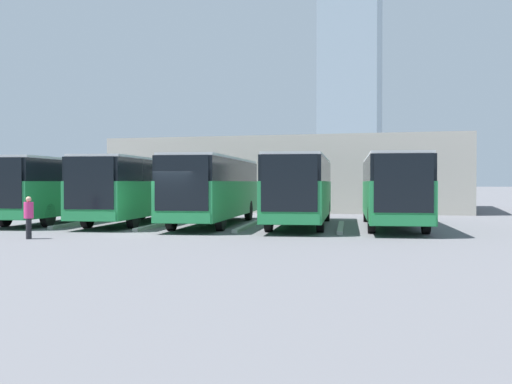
% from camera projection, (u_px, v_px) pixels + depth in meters
% --- Properties ---
extents(ground_plane, '(600.00, 600.00, 0.00)m').
position_uv_depth(ground_plane, '(167.00, 234.00, 25.72)').
color(ground_plane, '#5B5B60').
extents(bus_0, '(4.09, 12.61, 3.26)m').
position_uv_depth(bus_0, '(392.00, 188.00, 29.54)').
color(bus_0, '#238447').
rests_on(bus_0, ground_plane).
extents(curb_divider_0, '(1.14, 6.65, 0.15)m').
position_uv_depth(curb_divider_0, '(341.00, 227.00, 28.38)').
color(curb_divider_0, '#9E9E99').
rests_on(curb_divider_0, ground_plane).
extents(bus_1, '(4.09, 12.61, 3.26)m').
position_uv_depth(bus_1, '(301.00, 188.00, 30.31)').
color(bus_1, '#238447').
rests_on(bus_1, ground_plane).
extents(curb_divider_1, '(1.14, 6.65, 0.15)m').
position_uv_depth(curb_divider_1, '(247.00, 226.00, 29.16)').
color(curb_divider_1, '#9E9E99').
rests_on(curb_divider_1, ground_plane).
extents(bus_2, '(4.09, 12.61, 3.26)m').
position_uv_depth(bus_2, '(214.00, 187.00, 31.06)').
color(bus_2, '#238447').
rests_on(bus_2, ground_plane).
extents(curb_divider_2, '(1.14, 6.65, 0.15)m').
position_uv_depth(curb_divider_2, '(159.00, 225.00, 29.91)').
color(curb_divider_2, '#9E9E99').
rests_on(curb_divider_2, ground_plane).
extents(bus_3, '(4.09, 12.61, 3.26)m').
position_uv_depth(bus_3, '(138.00, 187.00, 32.45)').
color(bus_3, '#238447').
rests_on(bus_3, ground_plane).
extents(curb_divider_3, '(1.14, 6.65, 0.15)m').
position_uv_depth(curb_divider_3, '(82.00, 223.00, 31.29)').
color(curb_divider_3, '#9E9E99').
rests_on(curb_divider_3, ground_plane).
extents(bus_4, '(4.09, 12.61, 3.26)m').
position_uv_depth(bus_4, '(62.00, 187.00, 33.39)').
color(bus_4, '#238447').
rests_on(bus_4, ground_plane).
extents(pedestrian, '(0.46, 0.46, 1.55)m').
position_uv_depth(pedestrian, '(29.00, 216.00, 23.37)').
color(pedestrian, black).
rests_on(pedestrian, ground_plane).
extents(station_building, '(25.37, 16.42, 5.25)m').
position_uv_depth(station_building, '(298.00, 175.00, 49.43)').
color(station_building, '#A8A399').
rests_on(station_building, ground_plane).
extents(office_tower, '(21.09, 21.09, 74.53)m').
position_uv_depth(office_tower, '(350.00, 87.00, 233.33)').
color(office_tower, '#93A8B7').
rests_on(office_tower, ground_plane).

